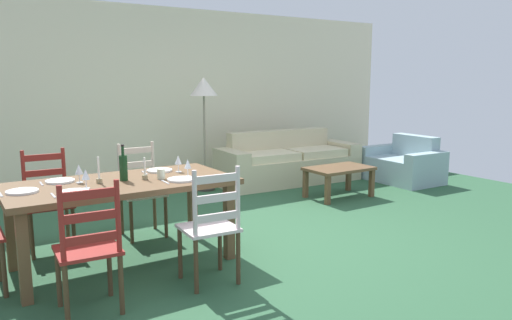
# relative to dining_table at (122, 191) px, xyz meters

# --- Properties ---
(ground_plane) EXTENTS (9.60, 9.60, 0.02)m
(ground_plane) POSITION_rel_dining_table_xyz_m (1.36, -0.11, -0.67)
(ground_plane) COLOR #2B5637
(wall_far) EXTENTS (9.60, 0.16, 2.70)m
(wall_far) POSITION_rel_dining_table_xyz_m (1.36, 3.19, 0.69)
(wall_far) COLOR #F2E4BC
(wall_far) RESTS_ON ground_plane
(dining_table) EXTENTS (1.90, 0.96, 0.75)m
(dining_table) POSITION_rel_dining_table_xyz_m (0.00, 0.00, 0.00)
(dining_table) COLOR brown
(dining_table) RESTS_ON ground_plane
(dining_chair_near_left) EXTENTS (0.44, 0.42, 0.96)m
(dining_chair_near_left) POSITION_rel_dining_table_xyz_m (-0.49, -0.79, -0.19)
(dining_chair_near_left) COLOR maroon
(dining_chair_near_left) RESTS_ON ground_plane
(dining_chair_near_right) EXTENTS (0.44, 0.42, 0.96)m
(dining_chair_near_right) POSITION_rel_dining_table_xyz_m (0.45, -0.79, -0.19)
(dining_chair_near_right) COLOR beige
(dining_chair_near_right) RESTS_ON ground_plane
(dining_chair_far_left) EXTENTS (0.44, 0.42, 0.96)m
(dining_chair_far_left) POSITION_rel_dining_table_xyz_m (-0.47, 0.77, -0.19)
(dining_chair_far_left) COLOR maroon
(dining_chair_far_left) RESTS_ON ground_plane
(dining_chair_far_right) EXTENTS (0.43, 0.41, 0.96)m
(dining_chair_far_right) POSITION_rel_dining_table_xyz_m (0.43, 0.72, -0.19)
(dining_chair_far_right) COLOR beige
(dining_chair_far_right) RESTS_ON ground_plane
(dinner_plate_near_left) EXTENTS (0.24, 0.24, 0.02)m
(dinner_plate_near_left) POSITION_rel_dining_table_xyz_m (-0.45, -0.25, 0.10)
(dinner_plate_near_left) COLOR white
(dinner_plate_near_left) RESTS_ON dining_table
(fork_near_left) EXTENTS (0.02, 0.17, 0.01)m
(fork_near_left) POSITION_rel_dining_table_xyz_m (-0.60, -0.25, 0.09)
(fork_near_left) COLOR silver
(fork_near_left) RESTS_ON dining_table
(dinner_plate_near_right) EXTENTS (0.24, 0.24, 0.02)m
(dinner_plate_near_right) POSITION_rel_dining_table_xyz_m (0.45, -0.25, 0.10)
(dinner_plate_near_right) COLOR white
(dinner_plate_near_right) RESTS_ON dining_table
(fork_near_right) EXTENTS (0.02, 0.17, 0.01)m
(fork_near_right) POSITION_rel_dining_table_xyz_m (0.30, -0.25, 0.09)
(fork_near_right) COLOR silver
(fork_near_right) RESTS_ON dining_table
(dinner_plate_far_left) EXTENTS (0.24, 0.24, 0.02)m
(dinner_plate_far_left) POSITION_rel_dining_table_xyz_m (-0.45, 0.25, 0.10)
(dinner_plate_far_left) COLOR white
(dinner_plate_far_left) RESTS_ON dining_table
(fork_far_left) EXTENTS (0.02, 0.17, 0.01)m
(fork_far_left) POSITION_rel_dining_table_xyz_m (-0.60, 0.25, 0.09)
(fork_far_left) COLOR silver
(fork_far_left) RESTS_ON dining_table
(dinner_plate_far_right) EXTENTS (0.24, 0.24, 0.02)m
(dinner_plate_far_right) POSITION_rel_dining_table_xyz_m (0.45, 0.25, 0.10)
(dinner_plate_far_right) COLOR white
(dinner_plate_far_right) RESTS_ON dining_table
(fork_far_right) EXTENTS (0.03, 0.17, 0.01)m
(fork_far_right) POSITION_rel_dining_table_xyz_m (0.30, 0.25, 0.09)
(fork_far_right) COLOR silver
(fork_far_right) RESTS_ON dining_table
(dinner_plate_head_west) EXTENTS (0.24, 0.24, 0.02)m
(dinner_plate_head_west) POSITION_rel_dining_table_xyz_m (-0.78, -0.00, 0.10)
(dinner_plate_head_west) COLOR white
(dinner_plate_head_west) RESTS_ON dining_table
(fork_head_west) EXTENTS (0.02, 0.17, 0.01)m
(fork_head_west) POSITION_rel_dining_table_xyz_m (-0.93, -0.00, 0.09)
(fork_head_west) COLOR silver
(fork_head_west) RESTS_ON dining_table
(wine_bottle) EXTENTS (0.07, 0.07, 0.32)m
(wine_bottle) POSITION_rel_dining_table_xyz_m (0.03, 0.01, 0.20)
(wine_bottle) COLOR #143819
(wine_bottle) RESTS_ON dining_table
(wine_glass_near_left) EXTENTS (0.06, 0.06, 0.16)m
(wine_glass_near_left) POSITION_rel_dining_table_xyz_m (-0.33, -0.14, 0.20)
(wine_glass_near_left) COLOR white
(wine_glass_near_left) RESTS_ON dining_table
(wine_glass_near_right) EXTENTS (0.06, 0.06, 0.16)m
(wine_glass_near_right) POSITION_rel_dining_table_xyz_m (0.57, -0.13, 0.20)
(wine_glass_near_right) COLOR white
(wine_glass_near_right) RESTS_ON dining_table
(wine_glass_far_left) EXTENTS (0.06, 0.06, 0.16)m
(wine_glass_far_left) POSITION_rel_dining_table_xyz_m (-0.32, 0.13, 0.20)
(wine_glass_far_left) COLOR white
(wine_glass_far_left) RESTS_ON dining_table
(wine_glass_far_right) EXTENTS (0.06, 0.06, 0.16)m
(wine_glass_far_right) POSITION_rel_dining_table_xyz_m (0.59, 0.12, 0.20)
(wine_glass_far_right) COLOR white
(wine_glass_far_right) RESTS_ON dining_table
(coffee_cup_primary) EXTENTS (0.07, 0.07, 0.09)m
(coffee_cup_primary) POSITION_rel_dining_table_xyz_m (0.33, -0.10, 0.13)
(coffee_cup_primary) COLOR beige
(coffee_cup_primary) RESTS_ON dining_table
(candle_tall) EXTENTS (0.05, 0.05, 0.23)m
(candle_tall) POSITION_rel_dining_table_xyz_m (-0.18, 0.02, 0.15)
(candle_tall) COLOR #998C66
(candle_tall) RESTS_ON dining_table
(candle_short) EXTENTS (0.05, 0.05, 0.19)m
(candle_short) POSITION_rel_dining_table_xyz_m (0.20, -0.04, 0.14)
(candle_short) COLOR #998C66
(candle_short) RESTS_ON dining_table
(couch) EXTENTS (2.32, 0.92, 0.80)m
(couch) POSITION_rel_dining_table_xyz_m (3.30, 2.05, -0.37)
(couch) COLOR beige
(couch) RESTS_ON ground_plane
(coffee_table) EXTENTS (0.90, 0.56, 0.42)m
(coffee_table) POSITION_rel_dining_table_xyz_m (3.29, 0.84, -0.31)
(coffee_table) COLOR brown
(coffee_table) RESTS_ON ground_plane
(armchair_upholstered) EXTENTS (0.83, 1.18, 0.72)m
(armchair_upholstered) POSITION_rel_dining_table_xyz_m (4.91, 1.09, -0.41)
(armchair_upholstered) COLOR #94B0B7
(armchair_upholstered) RESTS_ON ground_plane
(standing_lamp) EXTENTS (0.40, 0.40, 1.64)m
(standing_lamp) POSITION_rel_dining_table_xyz_m (1.94, 2.24, 0.75)
(standing_lamp) COLOR #332D28
(standing_lamp) RESTS_ON ground_plane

